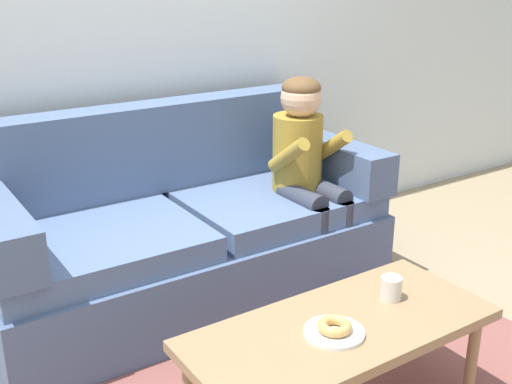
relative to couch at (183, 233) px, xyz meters
The scene contains 8 objects.
ground 0.92m from the couch, 91.17° to the right, with size 10.00×10.00×0.00m, color #9E896B.
wall_back 1.19m from the couch, 91.81° to the left, with size 8.00×0.10×2.80m, color silver.
couch is the anchor object (origin of this frame).
coffee_table 1.21m from the couch, 89.92° to the right, with size 1.13×0.50×0.43m.
person_child 0.73m from the couch, 18.63° to the right, with size 0.34×0.58×1.10m.
plate 1.25m from the couch, 92.71° to the right, with size 0.21×0.21×0.01m, color white.
donut 1.25m from the couch, 92.71° to the right, with size 0.12×0.12×0.04m, color tan.
mug 1.22m from the couch, 76.84° to the right, with size 0.08×0.08×0.09m, color silver.
Camera 1 is at (-1.28, -1.78, 1.61)m, focal length 43.89 mm.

